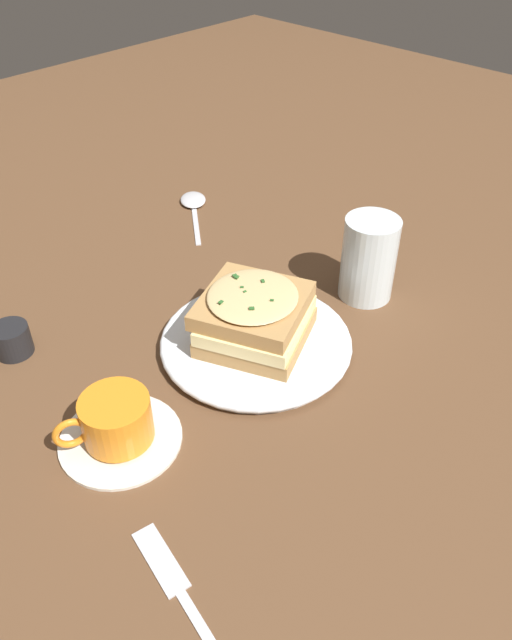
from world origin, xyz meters
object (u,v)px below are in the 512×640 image
water_glass (370,259)px  fork (180,591)px  spoon (193,203)px  condiment_pot (12,340)px  dinner_plate (256,342)px  teacup_with_saucer (117,425)px  sandwich (255,317)px

water_glass → fork: bearing=16.8°
spoon → condiment_pot: bearing=-124.8°
fork → condiment_pot: 0.38m
fork → condiment_pot: condiment_pot is taller
dinner_plate → fork: dinner_plate is taller
spoon → fork: bearing=-94.3°
fork → spoon: spoon is taller
teacup_with_saucer → spoon: size_ratio=0.87×
water_glass → sandwich: bearing=-10.4°
water_glass → condiment_pot: size_ratio=2.52×
sandwich → water_glass: bearing=169.6°
water_glass → fork: 0.48m
water_glass → fork: (0.46, 0.14, -0.06)m
dinner_plate → teacup_with_saucer: size_ratio=1.82×
dinner_plate → water_glass: water_glass is taller
fork → spoon: size_ratio=1.29×
teacup_with_saucer → spoon: teacup_with_saucer is taller
teacup_with_saucer → water_glass: (-0.39, 0.03, 0.03)m
teacup_with_saucer → fork: teacup_with_saucer is taller
teacup_with_saucer → condiment_pot: bearing=-66.9°
fork → spoon: 0.68m
teacup_with_saucer → sandwich: bearing=-157.7°
spoon → teacup_with_saucer: bearing=-102.0°
sandwich → teacup_with_saucer: sandwich is taller
sandwich → fork: bearing=32.4°
sandwich → water_glass: 0.19m
condiment_pot → dinner_plate: bearing=135.0°
sandwich → fork: sandwich is taller
spoon → condiment_pot: condiment_pot is taller
dinner_plate → spoon: dinner_plate is taller
condiment_pot → sandwich: bearing=135.3°
dinner_plate → condiment_pot: bearing=-45.0°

